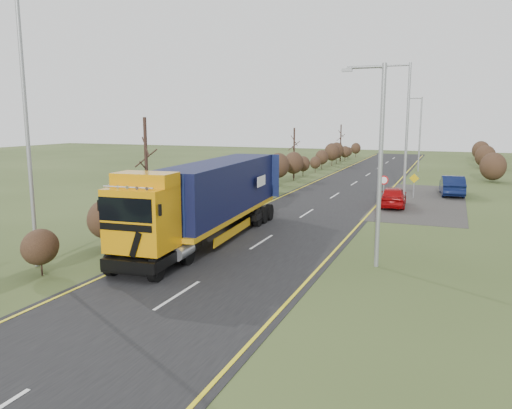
{
  "coord_description": "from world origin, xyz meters",
  "views": [
    {
      "loc": [
        8.49,
        -18.15,
        5.98
      ],
      "look_at": [
        -0.08,
        3.45,
        1.96
      ],
      "focal_mm": 35.0,
      "sensor_mm": 36.0,
      "label": 1
    }
  ],
  "objects_px": {
    "lorry": "(210,196)",
    "car_blue_sedan": "(452,186)",
    "speed_sign": "(384,186)",
    "car_red_hatchback": "(393,197)",
    "streetlight_near": "(378,158)"
  },
  "relations": [
    {
      "from": "speed_sign",
      "to": "streetlight_near",
      "type": "bearing_deg",
      "value": -83.87
    },
    {
      "from": "streetlight_near",
      "to": "speed_sign",
      "type": "relative_size",
      "value": 3.7
    },
    {
      "from": "lorry",
      "to": "car_blue_sedan",
      "type": "relative_size",
      "value": 3.01
    },
    {
      "from": "car_blue_sedan",
      "to": "speed_sign",
      "type": "distance_m",
      "value": 8.75
    },
    {
      "from": "car_blue_sedan",
      "to": "speed_sign",
      "type": "bearing_deg",
      "value": 55.43
    },
    {
      "from": "car_red_hatchback",
      "to": "streetlight_near",
      "type": "relative_size",
      "value": 0.52
    },
    {
      "from": "car_red_hatchback",
      "to": "speed_sign",
      "type": "bearing_deg",
      "value": 39.89
    },
    {
      "from": "car_red_hatchback",
      "to": "speed_sign",
      "type": "relative_size",
      "value": 1.91
    },
    {
      "from": "streetlight_near",
      "to": "lorry",
      "type": "bearing_deg",
      "value": 170.24
    },
    {
      "from": "car_red_hatchback",
      "to": "streetlight_near",
      "type": "distance_m",
      "value": 15.11
    },
    {
      "from": "speed_sign",
      "to": "lorry",
      "type": "bearing_deg",
      "value": -117.88
    },
    {
      "from": "car_blue_sedan",
      "to": "streetlight_near",
      "type": "xyz_separation_m",
      "value": [
        -2.79,
        -21.63,
        3.65
      ]
    },
    {
      "from": "speed_sign",
      "to": "car_red_hatchback",
      "type": "bearing_deg",
      "value": 43.49
    },
    {
      "from": "streetlight_near",
      "to": "speed_sign",
      "type": "bearing_deg",
      "value": 96.13
    },
    {
      "from": "car_red_hatchback",
      "to": "car_blue_sedan",
      "type": "xyz_separation_m",
      "value": [
        3.7,
        7.01,
        0.07
      ]
    }
  ]
}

